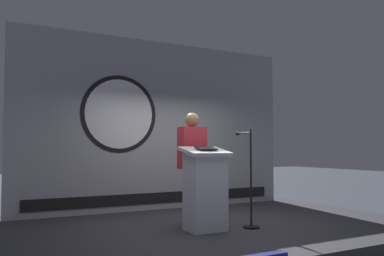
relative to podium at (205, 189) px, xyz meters
The scene contains 6 objects.
ground_plane 0.96m from the podium, 53.97° to the left, with size 40.00×40.00×0.00m, color #383D47.
stage_platform 0.83m from the podium, 53.97° to the left, with size 6.40×4.00×0.30m, color #333338.
banner_display 2.40m from the podium, 84.72° to the left, with size 5.48×0.12×3.23m.
podium is the anchor object (origin of this frame).
speaker_person 0.56m from the podium, 84.76° to the left, with size 0.40×0.26×1.70m.
microphone_stand 0.70m from the podium, ahead, with size 0.24×0.49×1.44m.
Camera 1 is at (-3.03, -5.20, 1.45)m, focal length 37.09 mm.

